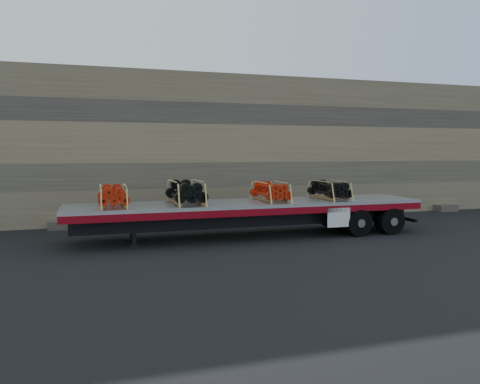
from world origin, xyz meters
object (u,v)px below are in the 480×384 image
object	(u,v)px
bundle_front	(113,196)
trailer	(249,219)
bundle_rear	(329,190)
bundle_midfront	(186,193)
bundle_midrear	(270,192)

from	to	relation	value
bundle_front	trailer	bearing A→B (deg)	-0.00
bundle_front	bundle_rear	size ratio (longest dim) A/B	1.02
bundle_front	bundle_rear	bearing A→B (deg)	-0.00
bundle_front	bundle_midfront	distance (m)	2.61
bundle_front	bundle_midfront	world-z (taller)	bundle_midfront
trailer	bundle_midrear	size ratio (longest dim) A/B	6.85
bundle_rear	bundle_midfront	bearing A→B (deg)	-180.00
bundle_midfront	bundle_midrear	distance (m)	3.37
bundle_front	bundle_rear	xyz separation A→B (m)	(8.56, -0.02, -0.01)
bundle_front	bundle_midfront	bearing A→B (deg)	-0.00
bundle_midfront	bundle_front	bearing A→B (deg)	180.00
bundle_front	bundle_midfront	size ratio (longest dim) A/B	0.88
bundle_front	bundle_midrear	distance (m)	5.98
bundle_midrear	bundle_front	bearing A→B (deg)	180.00
trailer	bundle_front	world-z (taller)	bundle_front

